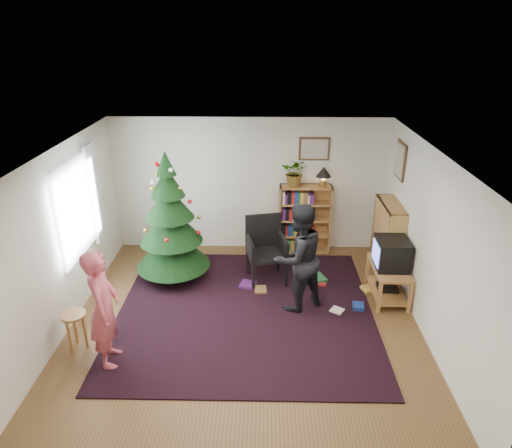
{
  "coord_description": "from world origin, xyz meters",
  "views": [
    {
      "loc": [
        0.28,
        -5.47,
        3.99
      ],
      "look_at": [
        0.14,
        1.08,
        1.1
      ],
      "focal_mm": 32.0,
      "sensor_mm": 36.0,
      "label": 1
    }
  ],
  "objects_px": {
    "person_by_chair": "(298,258)",
    "bookshelf_back": "(305,218)",
    "picture_right": "(401,161)",
    "crt_tv": "(392,253)",
    "potted_plant": "(296,172)",
    "person_standing": "(104,309)",
    "bookshelf_right": "(387,239)",
    "picture_back": "(314,149)",
    "tv_stand": "(388,279)",
    "table_lamp": "(324,173)",
    "armchair": "(266,245)",
    "christmas_tree": "(171,228)",
    "stool": "(74,322)"
  },
  "relations": [
    {
      "from": "tv_stand",
      "to": "crt_tv",
      "type": "distance_m",
      "value": 0.45
    },
    {
      "from": "bookshelf_right",
      "to": "tv_stand",
      "type": "bearing_deg",
      "value": 170.67
    },
    {
      "from": "bookshelf_right",
      "to": "bookshelf_back",
      "type": "bearing_deg",
      "value": 56.64
    },
    {
      "from": "armchair",
      "to": "stool",
      "type": "height_order",
      "value": "armchair"
    },
    {
      "from": "bookshelf_back",
      "to": "person_by_chair",
      "type": "xyz_separation_m",
      "value": [
        -0.25,
        -1.9,
        0.18
      ]
    },
    {
      "from": "person_by_chair",
      "to": "potted_plant",
      "type": "height_order",
      "value": "potted_plant"
    },
    {
      "from": "picture_right",
      "to": "armchair",
      "type": "relative_size",
      "value": 0.55
    },
    {
      "from": "picture_right",
      "to": "person_by_chair",
      "type": "bearing_deg",
      "value": -142.4
    },
    {
      "from": "person_by_chair",
      "to": "table_lamp",
      "type": "xyz_separation_m",
      "value": [
        0.55,
        1.9,
        0.7
      ]
    },
    {
      "from": "christmas_tree",
      "to": "person_standing",
      "type": "distance_m",
      "value": 2.17
    },
    {
      "from": "tv_stand",
      "to": "potted_plant",
      "type": "relative_size",
      "value": 1.81
    },
    {
      "from": "crt_tv",
      "to": "bookshelf_back",
      "type": "bearing_deg",
      "value": 126.78
    },
    {
      "from": "picture_right",
      "to": "potted_plant",
      "type": "distance_m",
      "value": 1.8
    },
    {
      "from": "person_by_chair",
      "to": "table_lamp",
      "type": "height_order",
      "value": "person_by_chair"
    },
    {
      "from": "bookshelf_back",
      "to": "bookshelf_right",
      "type": "height_order",
      "value": "same"
    },
    {
      "from": "picture_back",
      "to": "crt_tv",
      "type": "relative_size",
      "value": 1.05
    },
    {
      "from": "picture_back",
      "to": "tv_stand",
      "type": "distance_m",
      "value": 2.6
    },
    {
      "from": "stool",
      "to": "potted_plant",
      "type": "relative_size",
      "value": 1.04
    },
    {
      "from": "crt_tv",
      "to": "armchair",
      "type": "distance_m",
      "value": 2.0
    },
    {
      "from": "picture_back",
      "to": "table_lamp",
      "type": "relative_size",
      "value": 1.52
    },
    {
      "from": "picture_right",
      "to": "christmas_tree",
      "type": "xyz_separation_m",
      "value": [
        -3.73,
        -0.46,
        -1.03
      ]
    },
    {
      "from": "stool",
      "to": "potted_plant",
      "type": "xyz_separation_m",
      "value": [
        3.02,
        2.92,
        1.14
      ]
    },
    {
      "from": "bookshelf_right",
      "to": "person_standing",
      "type": "distance_m",
      "value": 4.64
    },
    {
      "from": "tv_stand",
      "to": "bookshelf_back",
      "type": "bearing_deg",
      "value": 126.85
    },
    {
      "from": "tv_stand",
      "to": "potted_plant",
      "type": "height_order",
      "value": "potted_plant"
    },
    {
      "from": "potted_plant",
      "to": "table_lamp",
      "type": "bearing_deg",
      "value": 0.0
    },
    {
      "from": "tv_stand",
      "to": "person_standing",
      "type": "bearing_deg",
      "value": -157.97
    },
    {
      "from": "picture_right",
      "to": "person_standing",
      "type": "height_order",
      "value": "picture_right"
    },
    {
      "from": "person_by_chair",
      "to": "tv_stand",
      "type": "bearing_deg",
      "value": 159.75
    },
    {
      "from": "bookshelf_right",
      "to": "stool",
      "type": "xyz_separation_m",
      "value": [
        -4.54,
        -2.06,
        -0.25
      ]
    },
    {
      "from": "picture_right",
      "to": "picture_back",
      "type": "bearing_deg",
      "value": 151.31
    },
    {
      "from": "armchair",
      "to": "stool",
      "type": "bearing_deg",
      "value": -154.8
    },
    {
      "from": "picture_back",
      "to": "potted_plant",
      "type": "xyz_separation_m",
      "value": [
        -0.33,
        -0.14,
        -0.39
      ]
    },
    {
      "from": "picture_right",
      "to": "bookshelf_back",
      "type": "xyz_separation_m",
      "value": [
        -1.45,
        0.59,
        -1.29
      ]
    },
    {
      "from": "potted_plant",
      "to": "person_standing",
      "type": "bearing_deg",
      "value": -128.23
    },
    {
      "from": "bookshelf_back",
      "to": "potted_plant",
      "type": "distance_m",
      "value": 0.91
    },
    {
      "from": "picture_right",
      "to": "person_by_chair",
      "type": "height_order",
      "value": "picture_right"
    },
    {
      "from": "picture_right",
      "to": "crt_tv",
      "type": "relative_size",
      "value": 1.15
    },
    {
      "from": "person_standing",
      "to": "potted_plant",
      "type": "xyz_separation_m",
      "value": [
        2.5,
        3.17,
        0.76
      ]
    },
    {
      "from": "armchair",
      "to": "person_by_chair",
      "type": "bearing_deg",
      "value": -74.68
    },
    {
      "from": "bookshelf_back",
      "to": "bookshelf_right",
      "type": "relative_size",
      "value": 1.0
    },
    {
      "from": "armchair",
      "to": "person_standing",
      "type": "xyz_separation_m",
      "value": [
        -1.99,
        -2.16,
        0.19
      ]
    },
    {
      "from": "picture_back",
      "to": "bookshelf_right",
      "type": "xyz_separation_m",
      "value": [
        1.19,
        -1.0,
        -1.29
      ]
    },
    {
      "from": "bookshelf_back",
      "to": "person_standing",
      "type": "height_order",
      "value": "person_standing"
    },
    {
      "from": "picture_right",
      "to": "table_lamp",
      "type": "distance_m",
      "value": 1.36
    },
    {
      "from": "tv_stand",
      "to": "stool",
      "type": "distance_m",
      "value": 4.62
    },
    {
      "from": "stool",
      "to": "picture_right",
      "type": "bearing_deg",
      "value": 26.53
    },
    {
      "from": "person_standing",
      "to": "potted_plant",
      "type": "distance_m",
      "value": 4.11
    },
    {
      "from": "christmas_tree",
      "to": "crt_tv",
      "type": "xyz_separation_m",
      "value": [
        3.47,
        -0.54,
        -0.15
      ]
    },
    {
      "from": "person_by_chair",
      "to": "bookshelf_back",
      "type": "bearing_deg",
      "value": -129.53
    }
  ]
}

